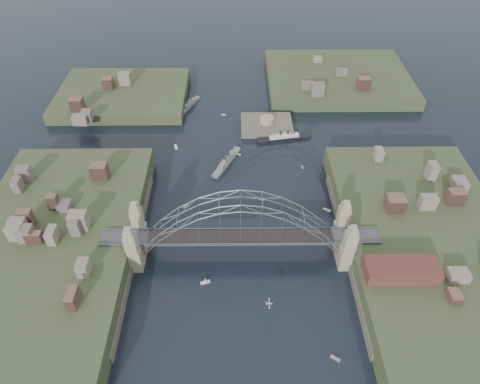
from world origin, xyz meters
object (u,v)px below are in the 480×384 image
(ocean_liner, at_px, (284,138))
(naval_cruiser_near, at_px, (227,162))
(bridge, at_px, (241,228))
(naval_cruiser_far, at_px, (190,104))
(wharf_shed, at_px, (401,270))
(fort_island, at_px, (266,129))

(ocean_liner, bearing_deg, naval_cruiser_near, -146.38)
(bridge, distance_m, naval_cruiser_far, 92.18)
(wharf_shed, xyz_separation_m, naval_cruiser_near, (-48.96, 59.41, -9.06))
(naval_cruiser_far, xyz_separation_m, ocean_liner, (41.63, -27.33, 0.03))
(fort_island, xyz_separation_m, wharf_shed, (32.00, -84.00, 10.34))
(naval_cruiser_far, relative_size, ocean_liner, 0.67)
(wharf_shed, xyz_separation_m, ocean_liner, (-25.12, 75.26, -9.13))
(wharf_shed, bearing_deg, fort_island, 110.85)
(fort_island, distance_m, naval_cruiser_near, 29.90)
(naval_cruiser_near, bearing_deg, bridge, -83.77)
(bridge, bearing_deg, fort_island, 80.27)
(naval_cruiser_far, height_order, ocean_liner, ocean_liner)
(bridge, xyz_separation_m, fort_island, (12.00, 70.00, -12.66))
(bridge, height_order, fort_island, bridge)
(bridge, xyz_separation_m, ocean_liner, (18.88, 61.26, -11.45))
(naval_cruiser_far, bearing_deg, naval_cruiser_near, -67.60)
(fort_island, distance_m, ocean_liner, 11.19)
(fort_island, relative_size, ocean_liner, 0.96)
(fort_island, relative_size, wharf_shed, 1.10)
(naval_cruiser_far, distance_m, ocean_liner, 49.80)
(naval_cruiser_near, bearing_deg, ocean_liner, 33.62)
(bridge, xyz_separation_m, naval_cruiser_far, (-22.75, 88.58, -11.49))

